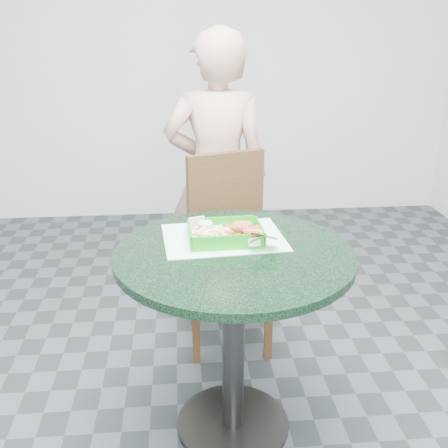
{
  "coord_description": "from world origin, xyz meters",
  "views": [
    {
      "loc": [
        -0.18,
        -1.66,
        1.53
      ],
      "look_at": [
        -0.03,
        0.1,
        0.83
      ],
      "focal_mm": 42.0,
      "sensor_mm": 36.0,
      "label": 1
    }
  ],
  "objects": [
    {
      "name": "diner_person",
      "position": [
        0.01,
        0.99,
        0.75
      ],
      "size": [
        0.56,
        0.38,
        1.5
      ],
      "primitive_type": "imported",
      "rotation": [
        0.0,
        0.0,
        3.1
      ],
      "color": "tan",
      "rests_on": "floor"
    },
    {
      "name": "fries_pile",
      "position": [
        -0.07,
        0.08,
        0.79
      ],
      "size": [
        0.14,
        0.15,
        0.04
      ],
      "primitive_type": null,
      "rotation": [
        0.0,
        0.0,
        -0.26
      ],
      "color": "#FDD58B",
      "rests_on": "food_basket"
    },
    {
      "name": "cafe_table",
      "position": [
        0.0,
        0.0,
        0.58
      ],
      "size": [
        0.84,
        0.84,
        0.75
      ],
      "color": "#292929",
      "rests_on": "floor"
    },
    {
      "name": "floor",
      "position": [
        0.0,
        0.0,
        0.0
      ],
      "size": [
        4.0,
        5.0,
        0.02
      ],
      "primitive_type": "cube",
      "color": "#303335",
      "rests_on": "ground"
    },
    {
      "name": "sauce_ramekin",
      "position": [
        -0.09,
        0.13,
        0.8
      ],
      "size": [
        0.05,
        0.05,
        0.03
      ],
      "rotation": [
        0.0,
        0.0,
        -0.36
      ],
      "color": "silver",
      "rests_on": "food_basket"
    },
    {
      "name": "garnish_cup",
      "position": [
        0.08,
        0.02,
        0.79
      ],
      "size": [
        0.12,
        0.11,
        0.05
      ],
      "rotation": [
        0.0,
        0.0,
        0.33
      ],
      "color": "white",
      "rests_on": "food_basket"
    },
    {
      "name": "wall_back",
      "position": [
        0.0,
        2.5,
        1.4
      ],
      "size": [
        4.0,
        0.04,
        2.8
      ],
      "primitive_type": "cube",
      "color": "silver",
      "rests_on": "ground"
    },
    {
      "name": "placemat",
      "position": [
        -0.03,
        0.12,
        0.75
      ],
      "size": [
        0.46,
        0.36,
        0.0
      ],
      "primitive_type": "cube",
      "rotation": [
        0.0,
        0.0,
        0.08
      ],
      "color": "#B7EAD9",
      "rests_on": "cafe_table"
    },
    {
      "name": "dining_chair",
      "position": [
        0.04,
        0.69,
        0.53
      ],
      "size": [
        0.4,
        0.4,
        0.93
      ],
      "rotation": [
        0.0,
        0.0,
        0.33
      ],
      "color": "black",
      "rests_on": "floor"
    },
    {
      "name": "crab_sandwich",
      "position": [
        0.04,
        0.07,
        0.8
      ],
      "size": [
        0.12,
        0.12,
        0.07
      ],
      "rotation": [
        0.0,
        0.0,
        0.12
      ],
      "color": "gold",
      "rests_on": "food_basket"
    },
    {
      "name": "food_basket",
      "position": [
        -0.02,
        0.1,
        0.77
      ],
      "size": [
        0.26,
        0.19,
        0.05
      ],
      "rotation": [
        0.0,
        0.0,
        0.04
      ],
      "color": "#158F14",
      "rests_on": "placemat"
    }
  ]
}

